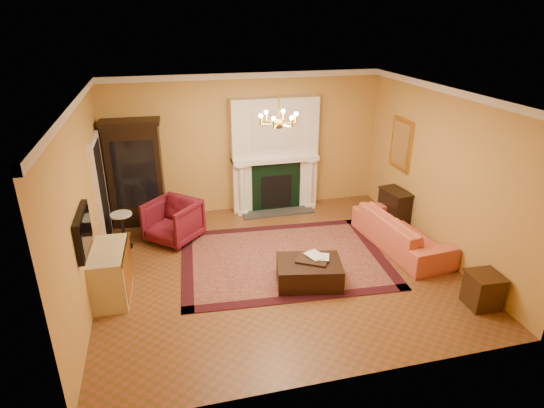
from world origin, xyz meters
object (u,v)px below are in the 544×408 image
object	(u,v)px
wingback_armchair	(173,219)
pedestal_table	(123,228)
china_cabinet	(136,176)
leather_ottoman	(309,272)
end_table	(483,291)
console_table	(395,209)
coral_sofa	(402,226)
commode	(111,273)

from	to	relation	value
wingback_armchair	pedestal_table	xyz separation A→B (m)	(-0.93, -0.09, -0.04)
pedestal_table	china_cabinet	bearing A→B (deg)	75.32
pedestal_table	leather_ottoman	size ratio (longest dim) A/B	0.68
end_table	console_table	xyz separation A→B (m)	(0.06, 2.89, 0.12)
coral_sofa	console_table	size ratio (longest dim) A/B	2.97
wingback_armchair	console_table	distance (m)	4.51
china_cabinet	leather_ottoman	distance (m)	4.22
wingback_armchair	leather_ottoman	world-z (taller)	wingback_armchair
china_cabinet	wingback_armchair	world-z (taller)	china_cabinet
console_table	leather_ottoman	distance (m)	2.95
end_table	leather_ottoman	size ratio (longest dim) A/B	0.50
china_cabinet	end_table	xyz separation A→B (m)	(5.07, -4.33, -0.80)
wingback_armchair	console_table	bearing A→B (deg)	37.16
china_cabinet	end_table	size ratio (longest dim) A/B	4.09
leather_ottoman	wingback_armchair	bearing A→B (deg)	146.05
leather_ottoman	end_table	bearing A→B (deg)	-15.69
wingback_armchair	end_table	xyz separation A→B (m)	(4.42, -3.33, -0.20)
china_cabinet	commode	size ratio (longest dim) A/B	1.94
china_cabinet	console_table	size ratio (longest dim) A/B	2.80
pedestal_table	end_table	xyz separation A→B (m)	(5.35, -3.24, -0.15)
console_table	leather_ottoman	bearing A→B (deg)	-152.55
end_table	console_table	distance (m)	2.90
china_cabinet	coral_sofa	distance (m)	5.37
coral_sofa	end_table	xyz separation A→B (m)	(0.28, -1.99, -0.18)
console_table	leather_ottoman	xyz separation A→B (m)	(-2.42, -1.68, -0.17)
china_cabinet	end_table	world-z (taller)	china_cabinet
wingback_armchair	coral_sofa	world-z (taller)	wingback_armchair
wingback_armchair	coral_sofa	distance (m)	4.36
coral_sofa	leather_ottoman	xyz separation A→B (m)	(-2.08, -0.78, -0.23)
wingback_armchair	end_table	world-z (taller)	wingback_armchair
wingback_armchair	console_table	world-z (taller)	wingback_armchair
pedestal_table	console_table	bearing A→B (deg)	-3.66
commode	console_table	world-z (taller)	commode
china_cabinet	commode	xyz separation A→B (m)	(-0.38, -2.68, -0.65)
end_table	commode	bearing A→B (deg)	163.13
pedestal_table	end_table	bearing A→B (deg)	-31.18
china_cabinet	end_table	bearing A→B (deg)	-36.47
coral_sofa	end_table	bearing A→B (deg)	-177.15
commode	leather_ottoman	size ratio (longest dim) A/B	1.05
china_cabinet	pedestal_table	distance (m)	1.30
coral_sofa	console_table	distance (m)	0.96
coral_sofa	commode	bearing A→B (deg)	88.72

